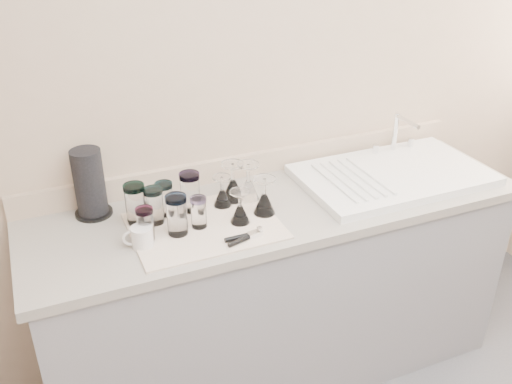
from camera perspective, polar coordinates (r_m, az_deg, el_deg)
name	(u,v)px	position (r m, az deg, el deg)	size (l,w,h in m)	color
counter_unit	(278,290)	(2.58, 2.18, -9.78)	(2.06, 0.62, 0.90)	slate
sink_unit	(393,174)	(2.58, 13.51, 1.74)	(0.82, 0.50, 0.22)	white
dish_towel	(205,226)	(2.17, -5.16, -3.38)	(0.55, 0.42, 0.01)	white
tumbler_teal	(136,203)	(2.19, -11.96, -1.13)	(0.08, 0.08, 0.16)	white
tumbler_cyan	(165,199)	(2.22, -9.13, -0.65)	(0.07, 0.07, 0.14)	white
tumbler_purple	(190,192)	(2.24, -6.60, 0.04)	(0.08, 0.08, 0.16)	white
tumbler_magenta	(145,224)	(2.08, -11.00, -3.12)	(0.06, 0.06, 0.13)	white
tumbler_blue	(177,215)	(2.09, -7.92, -2.26)	(0.08, 0.08, 0.16)	white
tumbler_lavender	(199,212)	(2.13, -5.75, -2.00)	(0.06, 0.06, 0.12)	white
tumbler_extra	(154,205)	(2.18, -10.15, -1.33)	(0.07, 0.07, 0.14)	white
goblet_back_left	(222,196)	(2.27, -3.40, -0.37)	(0.07, 0.07, 0.13)	white
goblet_back_right	(248,187)	(2.31, -0.77, 0.50)	(0.09, 0.09, 0.16)	white
goblet_front_left	(240,212)	(2.16, -1.61, -1.99)	(0.07, 0.07, 0.13)	white
goblet_front_right	(264,201)	(2.21, 0.84, -0.94)	(0.09, 0.09, 0.15)	white
goblet_extra	(233,187)	(2.31, -2.32, 0.47)	(0.09, 0.09, 0.16)	white
can_opener	(244,237)	(2.07, -1.17, -4.54)	(0.15, 0.06, 0.02)	silver
white_mug	(141,237)	(2.07, -11.39, -4.45)	(0.12, 0.09, 0.08)	silver
paper_towel_roll	(90,184)	(2.27, -16.31, 0.78)	(0.15, 0.15, 0.27)	black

